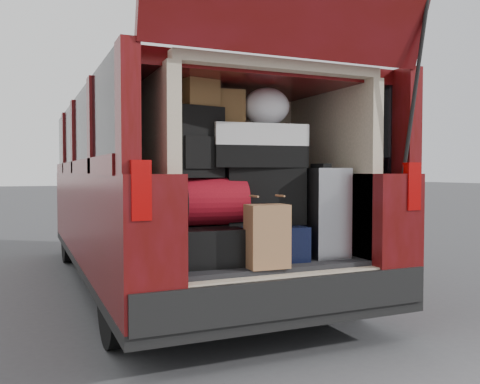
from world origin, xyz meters
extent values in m
plane|color=#3C3C3F|center=(0.00, 0.00, 0.00)|extent=(80.00, 80.00, 0.00)
cylinder|color=black|center=(-0.82, 0.40, 0.32)|extent=(0.24, 0.64, 0.64)
cylinder|color=black|center=(0.82, 0.40, 0.32)|extent=(0.24, 0.64, 0.64)
cylinder|color=black|center=(-0.82, 3.70, 0.32)|extent=(0.24, 0.64, 0.64)
cylinder|color=black|center=(0.82, 3.70, 0.32)|extent=(0.24, 0.64, 0.64)
cube|color=black|center=(0.00, 2.08, 0.26)|extent=(1.90, 4.85, 0.08)
cube|color=#4F0B07|center=(-0.79, 2.08, 0.70)|extent=(0.33, 4.85, 0.80)
cube|color=#4F0B07|center=(0.79, 2.08, 0.70)|extent=(0.33, 4.85, 0.80)
cube|color=#4F0B07|center=(0.00, 2.08, 1.73)|extent=(1.82, 4.46, 0.10)
cube|color=black|center=(-0.88, 1.97, 1.44)|extent=(0.12, 4.25, 0.68)
cube|color=black|center=(0.88, 1.97, 1.44)|extent=(0.12, 4.25, 0.68)
cube|color=black|center=(0.00, -0.29, 0.40)|extent=(1.86, 0.16, 0.22)
cube|color=#990505|center=(-0.86, -0.33, 1.02)|extent=(0.10, 0.06, 0.30)
cube|color=#990505|center=(0.86, -0.33, 1.02)|extent=(0.10, 0.06, 0.30)
cube|color=black|center=(0.00, 0.28, 0.52)|extent=(1.24, 1.05, 0.06)
cube|color=beige|center=(-0.66, 0.28, 1.12)|extent=(0.08, 1.05, 1.15)
cube|color=beige|center=(0.66, 0.28, 1.12)|extent=(0.08, 1.05, 1.15)
cube|color=beige|center=(0.00, 0.83, 1.12)|extent=(1.34, 0.06, 1.15)
cube|color=beige|center=(0.00, 0.28, 1.73)|extent=(1.34, 1.05, 0.06)
cylinder|color=black|center=(0.84, -0.40, 1.65)|extent=(0.02, 0.90, 0.76)
cube|color=black|center=(0.00, 0.28, 0.28)|extent=(1.24, 1.05, 0.55)
cube|color=black|center=(-0.37, 0.15, 0.66)|extent=(0.45, 0.59, 0.22)
cube|color=black|center=(0.06, 0.12, 0.66)|extent=(0.46, 0.54, 0.22)
cube|color=silver|center=(0.44, 0.06, 0.84)|extent=(0.27, 0.40, 0.59)
cube|color=#A5724A|center=(-0.09, -0.19, 0.74)|extent=(0.25, 0.16, 0.37)
cube|color=maroon|center=(-0.33, 0.16, 0.93)|extent=(0.49, 0.34, 0.30)
cube|color=black|center=(0.06, 0.19, 0.95)|extent=(0.56, 0.39, 0.37)
cube|color=black|center=(-0.40, 0.17, 1.29)|extent=(0.33, 0.24, 0.44)
cube|color=silver|center=(0.01, 0.18, 1.28)|extent=(0.65, 0.38, 0.28)
cube|color=brown|center=(-0.38, 0.18, 1.61)|extent=(0.25, 0.22, 0.20)
cube|color=brown|center=(-0.18, 0.24, 1.53)|extent=(0.23, 0.19, 0.22)
ellipsoid|color=silver|center=(0.09, 0.18, 1.54)|extent=(0.36, 0.34, 0.25)
camera|label=1|loc=(-1.41, -2.83, 1.11)|focal=38.00mm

